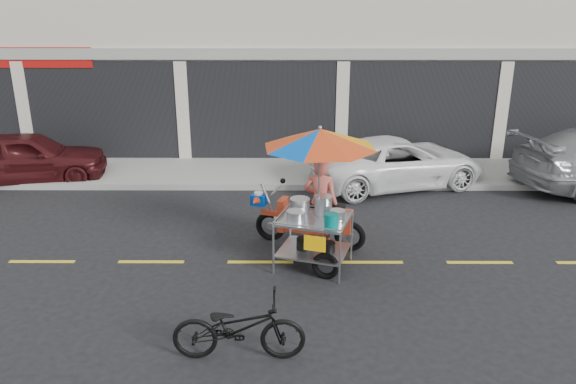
{
  "coord_description": "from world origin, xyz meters",
  "views": [
    {
      "loc": [
        -1.46,
        -9.24,
        4.59
      ],
      "look_at": [
        -1.5,
        0.6,
        1.15
      ],
      "focal_mm": 35.0,
      "sensor_mm": 36.0,
      "label": 1
    }
  ],
  "objects_px": {
    "maroon_sedan": "(27,157)",
    "white_pickup": "(397,162)",
    "food_vendor_rig": "(318,175)",
    "near_bicycle": "(239,328)"
  },
  "relations": [
    {
      "from": "maroon_sedan",
      "to": "food_vendor_rig",
      "type": "relative_size",
      "value": 1.52
    },
    {
      "from": "near_bicycle",
      "to": "food_vendor_rig",
      "type": "height_order",
      "value": "food_vendor_rig"
    },
    {
      "from": "maroon_sedan",
      "to": "white_pickup",
      "type": "distance_m",
      "value": 9.52
    },
    {
      "from": "maroon_sedan",
      "to": "white_pickup",
      "type": "bearing_deg",
      "value": -102.74
    },
    {
      "from": "white_pickup",
      "to": "food_vendor_rig",
      "type": "height_order",
      "value": "food_vendor_rig"
    },
    {
      "from": "maroon_sedan",
      "to": "food_vendor_rig",
      "type": "bearing_deg",
      "value": -133.01
    },
    {
      "from": "near_bicycle",
      "to": "white_pickup",
      "type": "bearing_deg",
      "value": -25.1
    },
    {
      "from": "white_pickup",
      "to": "near_bicycle",
      "type": "relative_size",
      "value": 2.52
    },
    {
      "from": "maroon_sedan",
      "to": "food_vendor_rig",
      "type": "height_order",
      "value": "food_vendor_rig"
    },
    {
      "from": "maroon_sedan",
      "to": "food_vendor_rig",
      "type": "xyz_separation_m",
      "value": [
        7.29,
        -4.51,
        0.95
      ]
    }
  ]
}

